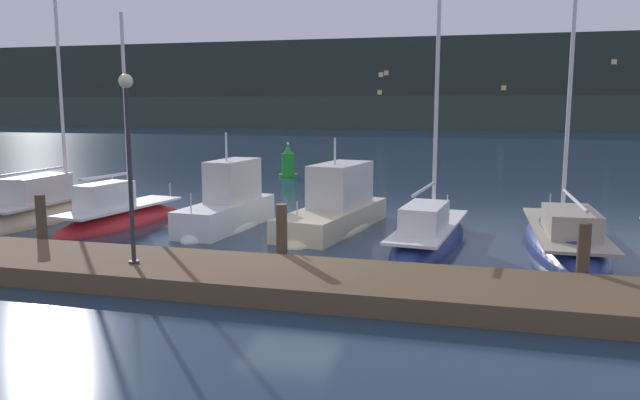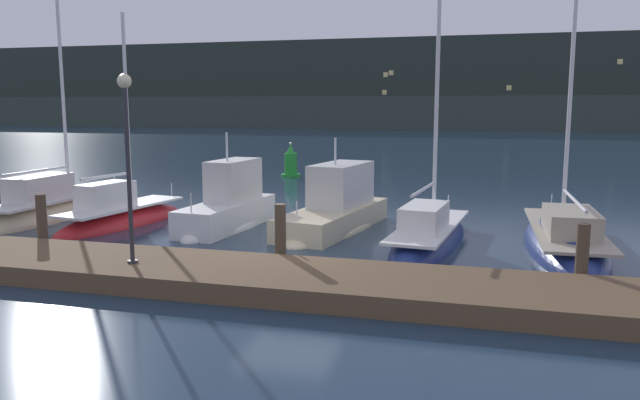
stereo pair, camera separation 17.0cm
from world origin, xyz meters
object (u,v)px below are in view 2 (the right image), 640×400
at_px(sailboat_berth_3, 121,219).
at_px(motorboat_berth_5, 335,216).
at_px(sailboat_berth_2, 57,212).
at_px(sailboat_berth_7, 565,245).
at_px(motorboat_berth_4, 228,214).
at_px(dock_lamppost, 127,139).
at_px(channel_buoy, 291,164).
at_px(sailboat_berth_6, 429,238).

distance_m(sailboat_berth_3, motorboat_berth_5, 7.39).
height_order(sailboat_berth_2, motorboat_berth_5, sailboat_berth_2).
bearing_deg(motorboat_berth_5, sailboat_berth_7, -8.51).
xyz_separation_m(motorboat_berth_4, sailboat_berth_7, (10.56, -0.33, -0.34)).
bearing_deg(dock_lamppost, sailboat_berth_7, 31.74).
bearing_deg(motorboat_berth_5, sailboat_berth_3, -170.09).
distance_m(sailboat_berth_3, sailboat_berth_7, 14.31).
xyz_separation_m(sailboat_berth_3, channel_buoy, (1.18, 15.32, 0.54)).
distance_m(motorboat_berth_5, sailboat_berth_6, 3.54).
bearing_deg(dock_lamppost, sailboat_berth_3, 125.02).
relative_size(motorboat_berth_5, sailboat_berth_6, 0.59).
height_order(sailboat_berth_3, motorboat_berth_4, sailboat_berth_3).
xyz_separation_m(motorboat_berth_4, sailboat_berth_6, (6.73, -0.73, -0.28)).
height_order(motorboat_berth_4, sailboat_berth_7, sailboat_berth_7).
relative_size(sailboat_berth_2, sailboat_berth_3, 1.43).
relative_size(motorboat_berth_5, dock_lamppost, 1.53).
bearing_deg(sailboat_berth_7, sailboat_berth_3, -179.13).
relative_size(channel_buoy, dock_lamppost, 0.46).
relative_size(sailboat_berth_2, channel_buoy, 5.59).
relative_size(motorboat_berth_5, channel_buoy, 3.35).
bearing_deg(sailboat_berth_2, sailboat_berth_7, -1.73).
height_order(motorboat_berth_4, motorboat_berth_5, motorboat_berth_4).
bearing_deg(motorboat_berth_4, motorboat_berth_5, 11.56).
bearing_deg(sailboat_berth_3, sailboat_berth_7, 0.87).
bearing_deg(motorboat_berth_5, sailboat_berth_6, -24.28).
bearing_deg(sailboat_berth_3, motorboat_berth_4, 8.34).
distance_m(motorboat_berth_5, channel_buoy, 15.32).
bearing_deg(sailboat_berth_2, sailboat_berth_6, -3.88).
distance_m(sailboat_berth_3, motorboat_berth_4, 3.81).
relative_size(sailboat_berth_6, sailboat_berth_7, 1.16).
relative_size(sailboat_berth_3, sailboat_berth_7, 0.80).
bearing_deg(motorboat_berth_5, motorboat_berth_4, -168.44).
bearing_deg(channel_buoy, motorboat_berth_4, -80.12).
bearing_deg(dock_lamppost, sailboat_berth_2, 137.33).
distance_m(motorboat_berth_5, sailboat_berth_7, 7.13).
relative_size(sailboat_berth_2, sailboat_berth_7, 1.15).
height_order(sailboat_berth_6, dock_lamppost, sailboat_berth_6).
relative_size(motorboat_berth_4, sailboat_berth_6, 0.48).
bearing_deg(sailboat_berth_7, motorboat_berth_4, 178.18).
xyz_separation_m(sailboat_berth_2, channel_buoy, (4.30, 14.58, 0.57)).
height_order(motorboat_berth_4, dock_lamppost, dock_lamppost).
relative_size(sailboat_berth_2, motorboat_berth_4, 2.07).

